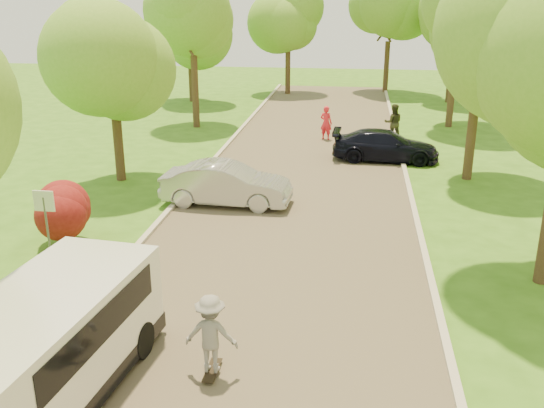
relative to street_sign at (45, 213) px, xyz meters
The scene contains 21 objects.
ground 7.22m from the street_sign, 34.59° to the right, with size 100.00×100.00×0.00m, color #346518.
road 7.22m from the street_sign, 34.59° to the left, with size 8.00×60.00×0.01m, color #4C4438.
curb_left 4.62m from the street_sign, 66.37° to the left, with size 0.18×60.00×0.12m, color #B2AD9E.
curb_right 10.74m from the street_sign, 22.10° to the left, with size 0.18×60.00×0.12m, color #B2AD9E.
street_sign is the anchor object (origin of this frame).
red_shrub 1.65m from the street_sign, 108.43° to the left, with size 1.70×1.70×1.95m.
tree_l_midb 8.61m from the street_sign, 97.22° to the left, with size 4.30×4.20×6.62m.
tree_l_far 18.43m from the street_sign, 91.87° to the left, with size 4.92×4.80×7.79m.
tree_r_midb 16.27m from the street_sign, 38.90° to the left, with size 4.51×4.40×7.01m.
tree_r_far 24.25m from the street_sign, 56.91° to the left, with size 5.33×5.20×8.34m.
tree_bg_a 26.44m from the street_sign, 96.53° to the left, with size 5.12×5.00×7.72m.
tree_bg_b 31.57m from the street_sign, 63.40° to the left, with size 5.12×5.00×7.95m.
tree_bg_c 30.35m from the street_sign, 84.26° to the left, with size 4.92×4.80×7.33m.
tree_bg_d 33.74m from the street_sign, 72.61° to the left, with size 5.12×5.00×7.72m.
minivan 5.87m from the street_sign, 63.56° to the right, with size 2.70×5.69×2.05m.
silver_sedan 6.75m from the street_sign, 58.49° to the left, with size 1.54×4.42×1.46m, color #A7A7AB.
dark_sedan 15.36m from the street_sign, 53.61° to the left, with size 1.85×4.56×1.32m, color black.
longboard 6.79m from the street_sign, 37.13° to the right, with size 0.23×0.81×0.09m.
skateboarder 6.66m from the street_sign, 37.13° to the right, with size 1.01×0.58×1.57m, color gray.
person_striped 17.20m from the street_sign, 68.38° to the left, with size 0.61×0.40×1.67m, color red.
person_olive 18.81m from the street_sign, 59.28° to the left, with size 0.88×0.69×1.81m, color #2C2F1C.
Camera 1 is at (1.99, -9.63, 6.92)m, focal length 40.00 mm.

